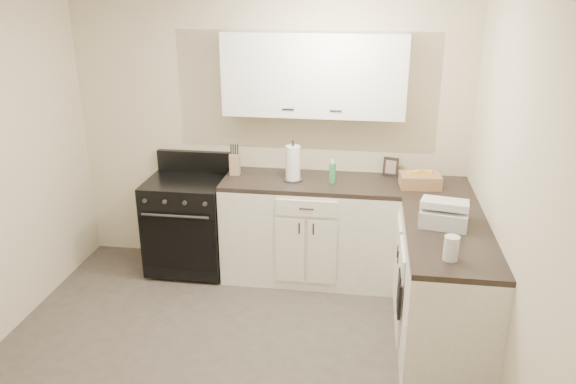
# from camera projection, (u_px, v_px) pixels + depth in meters

# --- Properties ---
(floor) EXTENTS (3.60, 3.60, 0.00)m
(floor) POSITION_uv_depth(u_px,v_px,m) (226.00, 374.00, 3.93)
(floor) COLOR #473F38
(floor) RESTS_ON ground
(wall_back) EXTENTS (3.60, 0.00, 3.60)m
(wall_back) POSITION_uv_depth(u_px,v_px,m) (269.00, 136.00, 5.15)
(wall_back) COLOR beige
(wall_back) RESTS_ON ground
(wall_right) EXTENTS (0.00, 3.60, 3.60)m
(wall_right) POSITION_uv_depth(u_px,v_px,m) (520.00, 227.00, 3.25)
(wall_right) COLOR beige
(wall_right) RESTS_ON ground
(base_cabinets_back) EXTENTS (1.55, 0.60, 0.90)m
(base_cabinets_back) POSITION_uv_depth(u_px,v_px,m) (310.00, 231.00, 5.10)
(base_cabinets_back) COLOR white
(base_cabinets_back) RESTS_ON floor
(base_cabinets_right) EXTENTS (0.60, 1.90, 0.90)m
(base_cabinets_right) POSITION_uv_depth(u_px,v_px,m) (439.00, 274.00, 4.36)
(base_cabinets_right) COLOR white
(base_cabinets_right) RESTS_ON floor
(countertop_back) EXTENTS (1.55, 0.60, 0.04)m
(countertop_back) POSITION_uv_depth(u_px,v_px,m) (311.00, 182.00, 4.94)
(countertop_back) COLOR black
(countertop_back) RESTS_ON base_cabinets_back
(countertop_right) EXTENTS (0.60, 1.90, 0.04)m
(countertop_right) POSITION_uv_depth(u_px,v_px,m) (445.00, 218.00, 4.19)
(countertop_right) COLOR black
(countertop_right) RESTS_ON base_cabinets_right
(upper_cabinets) EXTENTS (1.55, 0.30, 0.70)m
(upper_cabinets) POSITION_uv_depth(u_px,v_px,m) (314.00, 74.00, 4.75)
(upper_cabinets) COLOR white
(upper_cabinets) RESTS_ON wall_back
(stove) EXTENTS (0.71, 0.61, 0.86)m
(stove) POSITION_uv_depth(u_px,v_px,m) (188.00, 224.00, 5.23)
(stove) COLOR black
(stove) RESTS_ON floor
(knife_block) EXTENTS (0.09, 0.08, 0.19)m
(knife_block) POSITION_uv_depth(u_px,v_px,m) (235.00, 164.00, 5.05)
(knife_block) COLOR tan
(knife_block) RESTS_ON countertop_back
(paper_towel) EXTENTS (0.13, 0.13, 0.31)m
(paper_towel) POSITION_uv_depth(u_px,v_px,m) (293.00, 163.00, 4.88)
(paper_towel) COLOR white
(paper_towel) RESTS_ON countertop_back
(soap_bottle) EXTENTS (0.08, 0.08, 0.17)m
(soap_bottle) POSITION_uv_depth(u_px,v_px,m) (332.00, 173.00, 4.85)
(soap_bottle) COLOR #3B9954
(soap_bottle) RESTS_ON countertop_back
(picture_frame) EXTENTS (0.14, 0.08, 0.17)m
(picture_frame) POSITION_uv_depth(u_px,v_px,m) (391.00, 167.00, 5.02)
(picture_frame) COLOR black
(picture_frame) RESTS_ON countertop_back
(wicker_basket) EXTENTS (0.35, 0.25, 0.11)m
(wicker_basket) POSITION_uv_depth(u_px,v_px,m) (420.00, 181.00, 4.76)
(wicker_basket) COLOR #AC7B51
(wicker_basket) RESTS_ON countertop_right
(countertop_grill) EXTENTS (0.38, 0.36, 0.12)m
(countertop_grill) POSITION_uv_depth(u_px,v_px,m) (444.00, 216.00, 4.03)
(countertop_grill) COLOR silver
(countertop_grill) RESTS_ON countertop_right
(glass_jar) EXTENTS (0.11, 0.11, 0.16)m
(glass_jar) POSITION_uv_depth(u_px,v_px,m) (451.00, 248.00, 3.50)
(glass_jar) COLOR silver
(glass_jar) RESTS_ON countertop_right
(oven_mitt_near) EXTENTS (0.02, 0.15, 0.26)m
(oven_mitt_near) POSITION_uv_depth(u_px,v_px,m) (399.00, 298.00, 3.94)
(oven_mitt_near) COLOR black
(oven_mitt_near) RESTS_ON base_cabinets_right
(oven_mitt_far) EXTENTS (0.02, 0.16, 0.28)m
(oven_mitt_far) POSITION_uv_depth(u_px,v_px,m) (400.00, 291.00, 3.97)
(oven_mitt_far) COLOR black
(oven_mitt_far) RESTS_ON base_cabinets_right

